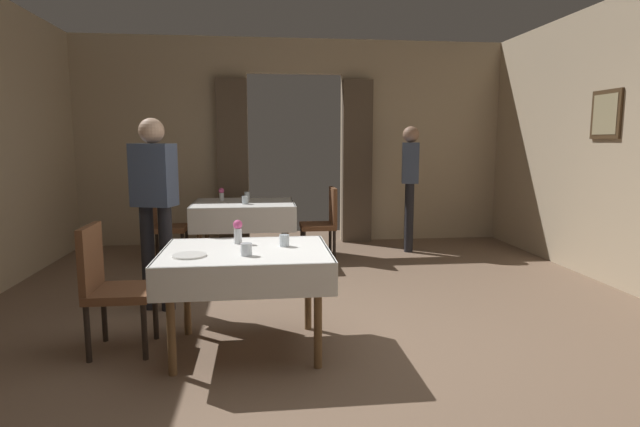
# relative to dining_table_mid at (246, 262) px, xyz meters

# --- Properties ---
(ground) EXTENTS (10.08, 10.08, 0.00)m
(ground) POSITION_rel_dining_table_mid_xyz_m (0.63, -0.12, -0.66)
(ground) COLOR #7A604C
(wall_back) EXTENTS (6.40, 0.27, 3.00)m
(wall_back) POSITION_rel_dining_table_mid_xyz_m (0.63, 4.06, 0.85)
(wall_back) COLOR tan
(wall_back) RESTS_ON ground
(dining_table_mid) EXTENTS (1.19, 0.96, 0.75)m
(dining_table_mid) POSITION_rel_dining_table_mid_xyz_m (0.00, 0.00, 0.00)
(dining_table_mid) COLOR brown
(dining_table_mid) RESTS_ON ground
(dining_table_far) EXTENTS (1.27, 1.07, 0.75)m
(dining_table_far) POSITION_rel_dining_table_mid_xyz_m (-0.10, 2.88, -0.01)
(dining_table_far) COLOR brown
(dining_table_far) RESTS_ON ground
(chair_mid_left) EXTENTS (0.44, 0.44, 0.93)m
(chair_mid_left) POSITION_rel_dining_table_mid_xyz_m (-0.98, 0.10, -0.14)
(chair_mid_left) COLOR black
(chair_mid_left) RESTS_ON ground
(chair_far_left) EXTENTS (0.44, 0.44, 0.93)m
(chair_far_left) POSITION_rel_dining_table_mid_xyz_m (-1.12, 2.85, -0.14)
(chair_far_left) COLOR black
(chair_far_left) RESTS_ON ground
(chair_far_right) EXTENTS (0.45, 0.44, 0.93)m
(chair_far_right) POSITION_rel_dining_table_mid_xyz_m (0.92, 2.82, -0.14)
(chair_far_right) COLOR black
(chair_far_right) RESTS_ON ground
(flower_vase_mid) EXTENTS (0.07, 0.07, 0.18)m
(flower_vase_mid) POSITION_rel_dining_table_mid_xyz_m (-0.06, 0.23, 0.19)
(flower_vase_mid) COLOR silver
(flower_vase_mid) RESTS_ON dining_table_mid
(glass_mid_b) EXTENTS (0.08, 0.08, 0.09)m
(glass_mid_b) POSITION_rel_dining_table_mid_xyz_m (0.01, -0.20, 0.14)
(glass_mid_b) COLOR silver
(glass_mid_b) RESTS_ON dining_table_mid
(plate_mid_c) EXTENTS (0.23, 0.23, 0.01)m
(plate_mid_c) POSITION_rel_dining_table_mid_xyz_m (-0.37, -0.17, 0.10)
(plate_mid_c) COLOR white
(plate_mid_c) RESTS_ON dining_table_mid
(glass_mid_d) EXTENTS (0.07, 0.07, 0.09)m
(glass_mid_d) POSITION_rel_dining_table_mid_xyz_m (0.28, 0.08, 0.14)
(glass_mid_d) COLOR silver
(glass_mid_d) RESTS_ON dining_table_mid
(flower_vase_far) EXTENTS (0.07, 0.07, 0.17)m
(flower_vase_far) POSITION_rel_dining_table_mid_xyz_m (-0.39, 3.07, 0.18)
(flower_vase_far) COLOR silver
(flower_vase_far) RESTS_ON dining_table_far
(glass_far_b) EXTENTS (0.07, 0.07, 0.12)m
(glass_far_b) POSITION_rel_dining_table_mid_xyz_m (-0.07, 3.05, 0.15)
(glass_far_b) COLOR silver
(glass_far_b) RESTS_ON dining_table_far
(glass_far_c) EXTENTS (0.08, 0.08, 0.10)m
(glass_far_c) POSITION_rel_dining_table_mid_xyz_m (-0.08, 2.69, 0.14)
(glass_far_c) COLOR silver
(glass_far_c) RESTS_ON dining_table_far
(person_waiter_by_doorway) EXTENTS (0.30, 0.40, 1.72)m
(person_waiter_by_doorway) POSITION_rel_dining_table_mid_xyz_m (2.16, 3.20, 0.37)
(person_waiter_by_doorway) COLOR black
(person_waiter_by_doorway) RESTS_ON ground
(person_diner_standing_aside) EXTENTS (0.41, 0.32, 1.72)m
(person_diner_standing_aside) POSITION_rel_dining_table_mid_xyz_m (-0.82, 1.01, 0.37)
(person_diner_standing_aside) COLOR black
(person_diner_standing_aside) RESTS_ON ground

